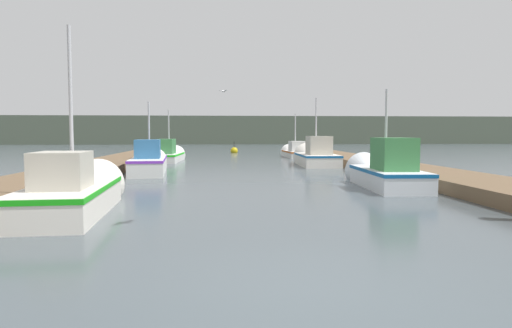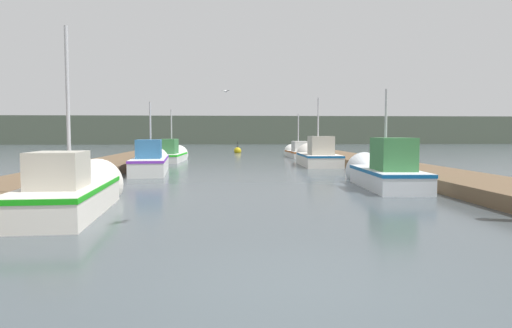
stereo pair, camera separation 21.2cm
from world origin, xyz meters
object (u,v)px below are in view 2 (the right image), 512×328
object	(u,v)px
fishing_boat_5	(298,152)
fishing_boat_1	(383,171)
seagull_lead	(226,91)
fishing_boat_4	(172,154)
fishing_boat_0	(74,191)
fishing_boat_2	(152,161)
fishing_boat_3	(317,156)
mooring_piling_2	(154,152)
channel_buoy	(238,151)
mooring_piling_0	(140,156)

from	to	relation	value
fishing_boat_5	fishing_boat_1	bearing A→B (deg)	-91.93
seagull_lead	fishing_boat_4	bearing A→B (deg)	9.93
seagull_lead	fishing_boat_5	bearing A→B (deg)	-87.50
fishing_boat_0	fishing_boat_5	size ratio (longest dim) A/B	1.07
fishing_boat_2	fishing_boat_3	xyz separation A→B (m)	(8.28, 3.67, 0.01)
fishing_boat_1	fishing_boat_2	xyz separation A→B (m)	(-8.46, 6.29, -0.03)
mooring_piling_2	seagull_lead	xyz separation A→B (m)	(4.61, -2.95, 3.63)
fishing_boat_1	fishing_boat_4	xyz separation A→B (m)	(-8.45, 14.02, -0.08)
fishing_boat_3	mooring_piling_2	bearing A→B (deg)	154.02
fishing_boat_1	fishing_boat_3	distance (m)	9.96
fishing_boat_1	channel_buoy	xyz separation A→B (m)	(-4.09, 25.61, -0.31)
fishing_boat_2	channel_buoy	size ratio (longest dim) A/B	5.80
fishing_boat_2	seagull_lead	xyz separation A→B (m)	(3.35, 5.68, 3.68)
channel_buoy	fishing_boat_2	bearing A→B (deg)	-102.75
fishing_boat_2	mooring_piling_2	size ratio (longest dim) A/B	6.54
seagull_lead	mooring_piling_0	bearing A→B (deg)	61.95
mooring_piling_2	fishing_boat_2	bearing A→B (deg)	-81.72
mooring_piling_0	channel_buoy	bearing A→B (deg)	69.90
channel_buoy	seagull_lead	world-z (taller)	seagull_lead
fishing_boat_2	fishing_boat_5	world-z (taller)	same
fishing_boat_2	mooring_piling_2	xyz separation A→B (m)	(-1.26, 8.62, 0.05)
fishing_boat_3	fishing_boat_5	size ratio (longest dim) A/B	1.06
fishing_boat_1	fishing_boat_2	world-z (taller)	fishing_boat_1
fishing_boat_2	fishing_boat_5	bearing A→B (deg)	49.58
fishing_boat_0	fishing_boat_5	bearing A→B (deg)	65.30
fishing_boat_0	fishing_boat_2	distance (m)	10.27
fishing_boat_2	seagull_lead	size ratio (longest dim) A/B	13.48
fishing_boat_4	mooring_piling_2	distance (m)	1.55
fishing_boat_1	fishing_boat_4	bearing A→B (deg)	123.90
mooring_piling_0	seagull_lead	world-z (taller)	seagull_lead
fishing_boat_1	mooring_piling_2	distance (m)	17.80
fishing_boat_0	channel_buoy	xyz separation A→B (m)	(4.45, 29.59, -0.24)
fishing_boat_3	fishing_boat_4	xyz separation A→B (m)	(-8.26, 4.06, -0.06)
fishing_boat_2	channel_buoy	bearing A→B (deg)	72.16
fishing_boat_5	mooring_piling_0	xyz separation A→B (m)	(-9.79, -8.09, 0.13)
fishing_boat_1	channel_buoy	bearing A→B (deg)	101.92
mooring_piling_0	mooring_piling_2	bearing A→B (deg)	90.13
fishing_boat_3	fishing_boat_5	distance (m)	8.40
fishing_boat_5	mooring_piling_2	bearing A→B (deg)	-162.32
mooring_piling_2	channel_buoy	world-z (taller)	mooring_piling_2
mooring_piling_2	seagull_lead	size ratio (longest dim) A/B	2.06
mooring_piling_0	seagull_lead	distance (m)	6.11
mooring_piling_2	fishing_boat_4	bearing A→B (deg)	-34.83
fishing_boat_5	mooring_piling_0	world-z (taller)	fishing_boat_5
fishing_boat_3	channel_buoy	size ratio (longest dim) A/B	4.58
fishing_boat_2	fishing_boat_3	distance (m)	9.05
fishing_boat_5	seagull_lead	distance (m)	9.06
mooring_piling_0	mooring_piling_2	distance (m)	4.65
fishing_boat_5	seagull_lead	size ratio (longest dim) A/B	10.01
fishing_boat_2	fishing_boat_3	bearing A→B (deg)	18.83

